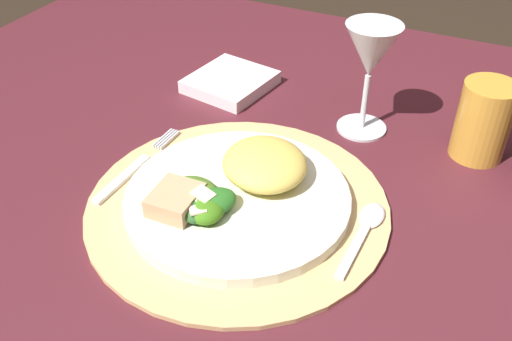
# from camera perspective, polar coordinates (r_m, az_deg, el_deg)

# --- Properties ---
(dining_table) EXTENTS (1.41, 0.98, 0.71)m
(dining_table) POSITION_cam_1_polar(r_m,az_deg,el_deg) (0.81, 5.87, -6.54)
(dining_table) COLOR #4D1C24
(dining_table) RESTS_ON ground
(placemat) EXTENTS (0.35, 0.35, 0.01)m
(placemat) POSITION_cam_1_polar(r_m,az_deg,el_deg) (0.68, -1.83, -3.46)
(placemat) COLOR tan
(placemat) RESTS_ON dining_table
(dinner_plate) EXTENTS (0.26, 0.26, 0.01)m
(dinner_plate) POSITION_cam_1_polar(r_m,az_deg,el_deg) (0.67, -1.84, -2.79)
(dinner_plate) COLOR silver
(dinner_plate) RESTS_ON placemat
(pasta_serving) EXTENTS (0.15, 0.15, 0.04)m
(pasta_serving) POSITION_cam_1_polar(r_m,az_deg,el_deg) (0.68, 0.87, 0.68)
(pasta_serving) COLOR #E5C958
(pasta_serving) RESTS_ON dinner_plate
(salad_greens) EXTENTS (0.09, 0.08, 0.03)m
(salad_greens) POSITION_cam_1_polar(r_m,az_deg,el_deg) (0.64, -5.28, -3.08)
(salad_greens) COLOR #2A6F22
(salad_greens) RESTS_ON dinner_plate
(bread_piece) EXTENTS (0.05, 0.06, 0.02)m
(bread_piece) POSITION_cam_1_polar(r_m,az_deg,el_deg) (0.65, -7.97, -2.93)
(bread_piece) COLOR tan
(bread_piece) RESTS_ON dinner_plate
(fork) EXTENTS (0.02, 0.17, 0.00)m
(fork) POSITION_cam_1_polar(r_m,az_deg,el_deg) (0.74, -11.96, 0.27)
(fork) COLOR silver
(fork) RESTS_ON placemat
(spoon) EXTENTS (0.03, 0.13, 0.01)m
(spoon) POSITION_cam_1_polar(r_m,az_deg,el_deg) (0.65, 10.90, -5.37)
(spoon) COLOR silver
(spoon) RESTS_ON placemat
(napkin) EXTENTS (0.13, 0.14, 0.02)m
(napkin) POSITION_cam_1_polar(r_m,az_deg,el_deg) (0.91, -2.55, 8.75)
(napkin) COLOR white
(napkin) RESTS_ON dining_table
(wine_glass) EXTENTS (0.07, 0.07, 0.16)m
(wine_glass) POSITION_cam_1_polar(r_m,az_deg,el_deg) (0.77, 11.30, 11.12)
(wine_glass) COLOR silver
(wine_glass) RESTS_ON dining_table
(amber_tumbler) EXTENTS (0.07, 0.07, 0.10)m
(amber_tumbler) POSITION_cam_1_polar(r_m,az_deg,el_deg) (0.79, 21.60, 4.58)
(amber_tumbler) COLOR gold
(amber_tumbler) RESTS_ON dining_table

